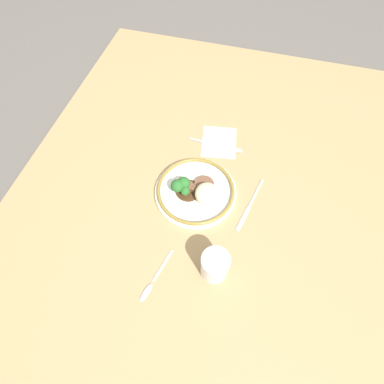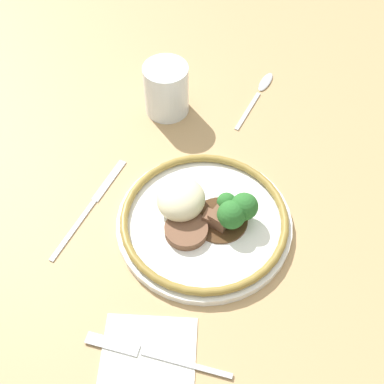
{
  "view_description": "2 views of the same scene",
  "coord_description": "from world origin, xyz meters",
  "px_view_note": "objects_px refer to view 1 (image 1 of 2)",
  "views": [
    {
      "loc": [
        0.48,
        0.09,
        0.87
      ],
      "look_at": [
        0.02,
        -0.03,
        0.06
      ],
      "focal_mm": 28.0,
      "sensor_mm": 36.0,
      "label": 1
    },
    {
      "loc": [
        -0.44,
        -0.1,
        0.7
      ],
      "look_at": [
        0.03,
        -0.0,
        0.07
      ],
      "focal_mm": 50.0,
      "sensor_mm": 36.0,
      "label": 2
    }
  ],
  "objects_px": {
    "fork": "(221,146)",
    "knife": "(250,206)",
    "plate": "(196,191)",
    "juice_glass": "(215,266)",
    "spoon": "(150,286)"
  },
  "relations": [
    {
      "from": "fork",
      "to": "knife",
      "type": "height_order",
      "value": "fork"
    },
    {
      "from": "knife",
      "to": "spoon",
      "type": "bearing_deg",
      "value": -21.91
    },
    {
      "from": "plate",
      "to": "spoon",
      "type": "relative_size",
      "value": 1.62
    },
    {
      "from": "spoon",
      "to": "knife",
      "type": "bearing_deg",
      "value": 159.31
    },
    {
      "from": "fork",
      "to": "spoon",
      "type": "bearing_deg",
      "value": -95.7
    },
    {
      "from": "juice_glass",
      "to": "spoon",
      "type": "distance_m",
      "value": 0.18
    },
    {
      "from": "plate",
      "to": "knife",
      "type": "bearing_deg",
      "value": 90.31
    },
    {
      "from": "fork",
      "to": "knife",
      "type": "relative_size",
      "value": 0.95
    },
    {
      "from": "fork",
      "to": "spoon",
      "type": "xyz_separation_m",
      "value": [
        0.53,
        -0.08,
        -0.0
      ]
    },
    {
      "from": "knife",
      "to": "spoon",
      "type": "distance_m",
      "value": 0.39
    },
    {
      "from": "fork",
      "to": "knife",
      "type": "xyz_separation_m",
      "value": [
        0.21,
        0.14,
        -0.0
      ]
    },
    {
      "from": "juice_glass",
      "to": "fork",
      "type": "height_order",
      "value": "juice_glass"
    },
    {
      "from": "juice_glass",
      "to": "fork",
      "type": "bearing_deg",
      "value": -170.01
    },
    {
      "from": "plate",
      "to": "knife",
      "type": "xyz_separation_m",
      "value": [
        -0.0,
        0.18,
        -0.02
      ]
    },
    {
      "from": "juice_glass",
      "to": "knife",
      "type": "height_order",
      "value": "juice_glass"
    }
  ]
}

